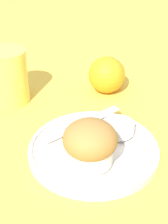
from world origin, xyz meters
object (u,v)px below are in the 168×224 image
juice_glass (8,76)px  butter_knife (83,123)px  orange_fruit (107,75)px  muffin (90,143)px

juice_glass → butter_knife: bearing=-56.6°
orange_fruit → juice_glass: bearing=173.1°
muffin → orange_fruit: (0.12, 0.24, -0.02)m
butter_knife → juice_glass: bearing=102.2°
juice_glass → orange_fruit: bearing=-6.9°
muffin → juice_glass: size_ratio=0.75×
muffin → butter_knife: 0.11m
muffin → orange_fruit: size_ratio=1.06×
orange_fruit → juice_glass: juice_glass is taller
butter_knife → orange_fruit: (0.10, 0.14, 0.02)m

